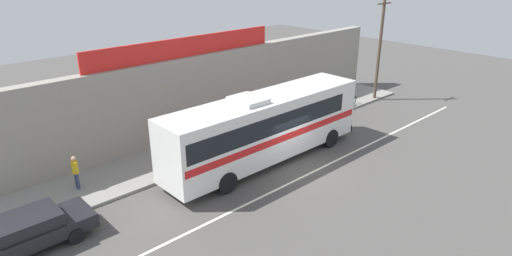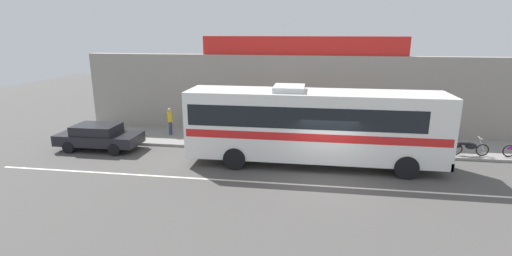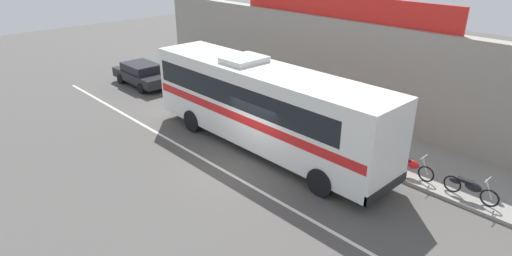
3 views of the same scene
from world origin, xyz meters
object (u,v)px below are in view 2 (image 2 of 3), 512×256
(motorcycle_blue, at_px, (469,147))
(pedestrian_far_right, at_px, (170,119))
(intercity_bus, at_px, (312,123))
(parked_car, at_px, (99,136))
(motorcycle_red, at_px, (398,143))
(motorcycle_green, at_px, (423,145))

(motorcycle_blue, distance_m, pedestrian_far_right, 16.31)
(motorcycle_blue, xyz_separation_m, pedestrian_far_right, (-16.24, 1.45, 0.52))
(intercity_bus, distance_m, motorcycle_blue, 8.27)
(parked_car, relative_size, motorcycle_blue, 2.37)
(pedestrian_far_right, bearing_deg, motorcycle_red, -5.79)
(intercity_bus, distance_m, motorcycle_green, 6.22)
(parked_car, distance_m, motorcycle_blue, 19.19)
(intercity_bus, bearing_deg, parked_car, 176.57)
(motorcycle_blue, distance_m, motorcycle_red, 3.39)
(motorcycle_green, bearing_deg, motorcycle_blue, 0.15)
(motorcycle_red, distance_m, pedestrian_far_right, 12.93)
(parked_car, bearing_deg, pedestrian_far_right, 45.55)
(motorcycle_green, bearing_deg, pedestrian_far_right, 174.10)
(motorcycle_green, distance_m, pedestrian_far_right, 14.12)
(intercity_bus, xyz_separation_m, pedestrian_far_right, (-8.40, 3.62, -0.98))
(motorcycle_red, bearing_deg, motorcycle_blue, -2.40)
(motorcycle_blue, height_order, motorcycle_red, same)
(intercity_bus, bearing_deg, pedestrian_far_right, 156.70)
(motorcycle_blue, bearing_deg, parked_car, -175.53)
(parked_car, bearing_deg, motorcycle_blue, 4.47)
(motorcycle_blue, bearing_deg, pedestrian_far_right, 174.91)
(intercity_bus, height_order, parked_car, intercity_bus)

